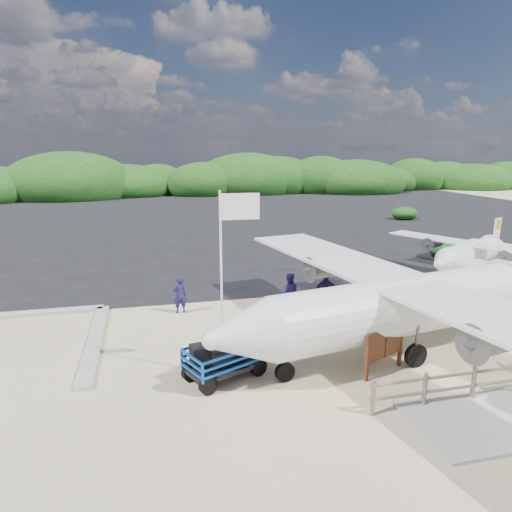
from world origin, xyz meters
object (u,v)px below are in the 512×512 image
Objects in this scene: crew_b at (289,293)px; crew_c at (326,292)px; crew_a at (180,295)px; flagpole at (223,376)px; signboard at (383,373)px; baggage_cart at (225,378)px; aircraft_large at (308,219)px; aircraft_small at (118,217)px.

crew_c is (1.55, -0.22, -0.01)m from crew_b.
crew_a is 0.89× the size of crew_b.
signboard is (4.85, -0.98, 0.00)m from flagpole.
crew_c reaches higher than signboard.
crew_a is at bearing -7.99° from crew_c.
flagpole is at bearing 78.38° from baggage_cart.
aircraft_large is (8.59, 30.48, 0.00)m from signboard.
flagpole is at bearing 46.07° from crew_c.
baggage_cart is 0.33× the size of aircraft_small.
crew_b is 1.56m from crew_c.
signboard is 1.18× the size of crew_a.
signboard is 5.57m from crew_c.
crew_a is 27.62m from aircraft_large.
aircraft_small is (-18.34, 5.93, 0.00)m from aircraft_large.
crew_a is (-0.85, 5.87, 0.78)m from flagpole.
aircraft_large reaches higher than crew_b.
signboard is 5.91m from crew_b.
aircraft_small is at bearing 73.38° from baggage_cart.
aircraft_large reaches higher than signboard.
flagpole is 0.73× the size of aircraft_small.
crew_b reaches higher than crew_c.
crew_c is at bearing -173.13° from crew_b.
flagpole reaches higher than crew_c.
flagpole reaches higher than baggage_cart.
crew_a is (-0.88, 6.01, 0.78)m from baggage_cart.
signboard is 37.70m from aircraft_small.
crew_c is at bearing 81.65° from aircraft_small.
signboard is 1.06× the size of crew_c.
aircraft_small reaches higher than signboard.
crew_b is at bearing 78.36° from signboard.
crew_c is (5.14, 4.51, 0.87)m from flagpole.
crew_a is 0.90× the size of crew_c.
crew_a is 4.59m from crew_b.
aircraft_large is (14.29, 23.63, -0.78)m from crew_a.
crew_a is 6.14m from crew_c.
crew_c is (5.99, -1.36, 0.09)m from crew_a.
aircraft_large is (9.85, 24.77, -0.88)m from crew_b.
aircraft_small is at bearing 97.89° from flagpole.
baggage_cart is 32.53m from aircraft_large.
aircraft_large is 19.28m from aircraft_small.
signboard is at bearing -11.43° from flagpole.
aircraft_large is at bearing -96.77° from crew_b.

